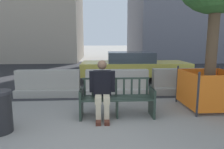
{
  "coord_description": "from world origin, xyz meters",
  "views": [
    {
      "loc": [
        0.12,
        -3.13,
        1.72
      ],
      "look_at": [
        0.57,
        2.79,
        0.75
      ],
      "focal_mm": 32.0,
      "sensor_mm": 36.0,
      "label": 1
    }
  ],
  "objects": [
    {
      "name": "jersey_barrier_centre",
      "position": [
        0.75,
        3.19,
        0.34
      ],
      "size": [
        2.02,
        0.75,
        0.84
      ],
      "color": "#ADA89E",
      "rests_on": "ground"
    },
    {
      "name": "seated_person",
      "position": [
        0.23,
        1.27,
        0.69
      ],
      "size": [
        0.58,
        0.73,
        1.31
      ],
      "color": "black",
      "rests_on": "ground"
    },
    {
      "name": "ground_plane",
      "position": [
        0.0,
        0.0,
        0.0
      ],
      "size": [
        200.0,
        200.0,
        0.0
      ],
      "primitive_type": "plane",
      "color": "gray"
    },
    {
      "name": "construction_fence",
      "position": [
        3.01,
        1.73,
        0.53
      ],
      "size": [
        1.25,
        1.25,
        1.06
      ],
      "color": "#2D2D33",
      "rests_on": "ground"
    },
    {
      "name": "street_bench",
      "position": [
        0.57,
        1.32,
        0.4
      ],
      "size": [
        1.7,
        0.56,
        0.88
      ],
      "color": "#28382D",
      "rests_on": "ground"
    },
    {
      "name": "jersey_barrier_right",
      "position": [
        2.97,
        3.25,
        0.34
      ],
      "size": [
        2.03,
        0.77,
        0.84
      ],
      "color": "#9E998E",
      "rests_on": "ground"
    },
    {
      "name": "car_taxi_near",
      "position": [
        1.77,
        5.81,
        0.64
      ],
      "size": [
        4.82,
        2.09,
        1.27
      ],
      "color": "#DBC64C",
      "rests_on": "ground"
    },
    {
      "name": "street_asphalt",
      "position": [
        0.0,
        8.7,
        0.0
      ],
      "size": [
        120.0,
        12.0,
        0.01
      ],
      "primitive_type": "cube",
      "color": "#28282B",
      "rests_on": "ground"
    },
    {
      "name": "jersey_barrier_left",
      "position": [
        -1.44,
        3.28,
        0.34
      ],
      "size": [
        2.02,
        0.73,
        0.84
      ],
      "color": "#9E998E",
      "rests_on": "ground"
    }
  ]
}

